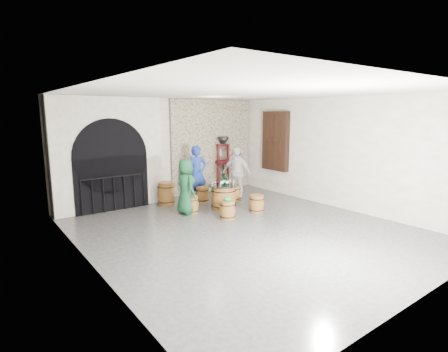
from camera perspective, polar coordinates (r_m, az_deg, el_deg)
ground at (r=8.43m, az=3.25°, el=-8.70°), size 8.00×8.00×0.00m
wall_back at (r=11.39m, az=-9.71°, el=4.36°), size 8.00×0.00×8.00m
wall_front at (r=5.66m, az=30.38°, el=-2.69°), size 8.00×0.00×8.00m
wall_left at (r=6.42m, az=-21.32°, el=-0.61°), size 0.00×8.00×8.00m
wall_right at (r=10.64m, az=18.00°, el=3.60°), size 0.00×8.00×8.00m
ceiling at (r=7.99m, az=3.49°, el=13.56°), size 8.00×8.00×0.00m
stone_facing_panel at (r=12.26m, az=-2.05°, el=4.90°), size 3.20×0.12×3.18m
arched_opening at (r=10.43m, az=-18.39°, el=3.36°), size 3.10×0.60×3.19m
shuttered_window at (r=12.07m, az=8.38°, el=5.67°), size 0.23×1.10×2.00m
barrel_table at (r=10.13m, az=-0.09°, el=-3.43°), size 0.89×0.89×0.69m
barrel_stool_left at (r=9.74m, az=-5.37°, el=-4.66°), size 0.42×0.42×0.48m
barrel_stool_far at (r=10.91m, az=-3.58°, el=-3.02°), size 0.42×0.42×0.48m
barrel_stool_right at (r=11.08m, az=1.71°, el=-2.80°), size 0.42×0.42×0.48m
barrel_stool_near_right at (r=9.84m, az=5.38°, el=-4.51°), size 0.42×0.42×0.48m
barrel_stool_near_left at (r=9.19m, az=0.58°, el=-5.53°), size 0.42×0.42×0.48m
green_cap at (r=9.12m, az=0.61°, el=-3.81°), size 0.24×0.20×0.11m
person_green at (r=9.57m, az=-6.26°, el=-1.74°), size 0.50×0.75×1.52m
person_blue at (r=10.97m, az=-4.37°, el=0.42°), size 0.67×0.48×1.74m
person_white at (r=11.16m, az=2.07°, el=0.46°), size 0.78×1.07×1.69m
wine_bottle_left at (r=9.96m, az=-0.34°, el=-0.84°), size 0.08×0.08×0.32m
wine_bottle_center at (r=10.00m, az=0.52°, el=-0.80°), size 0.08×0.08×0.32m
wine_bottle_right at (r=10.12m, az=0.06°, el=-0.66°), size 0.08×0.08×0.32m
tasting_glass_a at (r=9.88m, az=-0.57°, el=-1.42°), size 0.05×0.05×0.10m
tasting_glass_b at (r=10.31m, az=0.95°, el=-0.93°), size 0.05×0.05×0.10m
tasting_glass_c at (r=10.10m, az=-1.46°, el=-1.17°), size 0.05×0.05×0.10m
tasting_glass_d at (r=10.31m, az=0.35°, el=-0.92°), size 0.05×0.05×0.10m
tasting_glass_e at (r=10.17m, az=1.56°, el=-1.09°), size 0.05×0.05×0.10m
tasting_glass_f at (r=9.97m, az=-1.92°, el=-1.31°), size 0.05×0.05×0.10m
side_barrel at (r=10.70m, az=-9.40°, el=-2.84°), size 0.52×0.52×0.69m
corking_press at (r=12.31m, az=-0.12°, el=2.68°), size 0.80×0.47×1.92m
control_box at (r=12.36m, az=-0.88°, el=3.78°), size 0.18×0.10×0.22m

